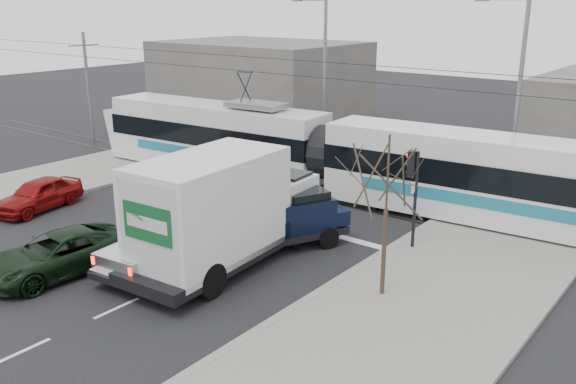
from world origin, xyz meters
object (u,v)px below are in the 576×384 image
Objects in this scene: street_lamp_far at (322,69)px; box_truck at (223,211)px; street_lamp_near at (515,91)px; tram at (328,154)px; silver_pickup at (173,237)px; bare_tree at (388,180)px; green_car at (58,254)px; navy_pickup at (286,220)px; traffic_signal at (413,178)px; red_car at (39,194)px.

box_truck is (6.25, -14.71, -3.13)m from street_lamp_far.
street_lamp_near reaches higher than tram.
box_truck is at bearing -66.96° from street_lamp_far.
street_lamp_near reaches higher than silver_pickup.
silver_pickup is at bearing -162.83° from bare_tree.
box_truck reaches higher than green_car.
street_lamp_far reaches higher than tram.
street_lamp_far reaches higher than bare_tree.
navy_pickup is (2.58, -6.44, -0.87)m from tram.
traffic_signal is 7.91m from street_lamp_near.
tram is at bearing 86.14° from silver_pickup.
box_truck is 10.67m from red_car.
street_lamp_near is 1.10× the size of box_truck.
traffic_signal is 0.67× the size of navy_pickup.
street_lamp_far is at bearing 108.87° from box_truck.
navy_pickup is at bearing -114.66° from street_lamp_near.
box_truck is at bearing -82.39° from tram.
box_truck is (-5.25, -12.71, -3.13)m from street_lamp_near.
red_car is (-14.97, -5.90, -2.04)m from traffic_signal.
traffic_signal is (-1.13, 4.00, -1.05)m from bare_tree.
tram is at bearing -153.32° from street_lamp_near.
traffic_signal is at bearing -96.41° from street_lamp_near.
navy_pickup reaches higher than red_car.
box_truck is 1.52× the size of navy_pickup.
traffic_signal is at bearing 58.70° from navy_pickup.
navy_pickup is at bearing 53.06° from silver_pickup.
silver_pickup is at bearing -133.78° from traffic_signal.
box_truck is at bearing -167.68° from bare_tree.
street_lamp_near is at bearing 83.59° from traffic_signal.
traffic_signal reaches higher than red_car.
box_truck reaches higher than red_car.
street_lamp_near reaches higher than box_truck.
street_lamp_near is at bearing 22.19° from tram.
street_lamp_near reaches higher than red_car.
navy_pickup is at bearing -145.96° from traffic_signal.
bare_tree reaches higher than green_car.
tram reaches higher than red_car.
bare_tree is 5.79m from navy_pickup.
bare_tree is at bearing 8.19° from navy_pickup.
silver_pickup is at bearing -92.02° from tram.
tram is 9.30m from box_truck.
silver_pickup reaches higher than red_car.
silver_pickup is (-5.92, -6.17, -1.77)m from traffic_signal.
bare_tree is 16.51m from red_car.
navy_pickup is (2.15, 3.63, 0.09)m from silver_pickup.
bare_tree is 0.61× the size of box_truck.
silver_pickup is at bearing -116.30° from street_lamp_near.
street_lamp_near is 19.49m from green_car.
red_car is at bearing -138.66° from navy_pickup.
tram is (-6.35, 3.89, -0.81)m from traffic_signal.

